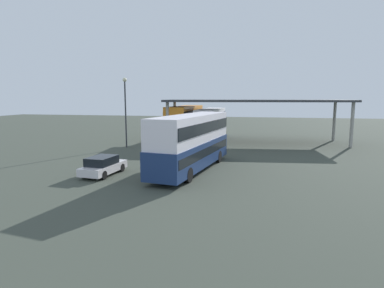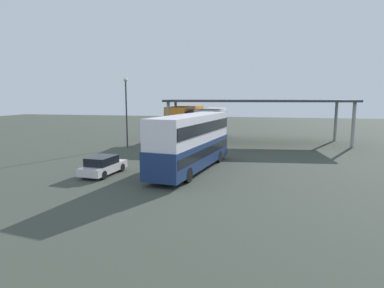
{
  "view_description": "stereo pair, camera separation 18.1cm",
  "coord_description": "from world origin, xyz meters",
  "views": [
    {
      "loc": [
        5.61,
        -21.25,
        5.5
      ],
      "look_at": [
        0.65,
        2.23,
        2.0
      ],
      "focal_mm": 30.07,
      "sensor_mm": 36.0,
      "label": 1
    },
    {
      "loc": [
        5.79,
        -21.22,
        5.5
      ],
      "look_at": [
        0.65,
        2.23,
        2.0
      ],
      "focal_mm": 30.07,
      "sensor_mm": 36.0,
      "label": 2
    }
  ],
  "objects": [
    {
      "name": "double_decker_mid_row",
      "position": [
        -0.61,
        19.94,
        2.21
      ],
      "size": [
        2.77,
        10.08,
        4.02
      ],
      "rotation": [
        0.0,
        0.0,
        1.54
      ],
      "color": "navy",
      "rests_on": "ground_plane"
    },
    {
      "name": "lamppost_tall",
      "position": [
        -8.68,
        11.49,
        4.79
      ],
      "size": [
        0.44,
        0.44,
        7.58
      ],
      "color": "#33353A",
      "rests_on": "ground_plane"
    },
    {
      "name": "depot_canopy",
      "position": [
        5.04,
        18.37,
        4.91
      ],
      "size": [
        22.31,
        9.29,
        5.2
      ],
      "rotation": [
        0.0,
        0.0,
        0.12
      ],
      "color": "#33353A",
      "rests_on": "ground_plane"
    },
    {
      "name": "double_decker_main",
      "position": [
        0.65,
        2.25,
        2.31
      ],
      "size": [
        4.15,
        11.59,
        4.2
      ],
      "rotation": [
        0.0,
        0.0,
        1.42
      ],
      "color": "navy",
      "rests_on": "ground_plane"
    },
    {
      "name": "double_decker_near_canopy",
      "position": [
        -3.96,
        19.71,
        2.39
      ],
      "size": [
        2.85,
        11.0,
        4.36
      ],
      "rotation": [
        0.0,
        0.0,
        1.55
      ],
      "color": "white",
      "rests_on": "ground_plane"
    },
    {
      "name": "parked_hatchback",
      "position": [
        -5.23,
        -0.62,
        0.67
      ],
      "size": [
        1.99,
        4.1,
        1.35
      ],
      "rotation": [
        0.0,
        0.0,
        1.49
      ],
      "color": "silver",
      "rests_on": "ground_plane"
    },
    {
      "name": "ground_plane",
      "position": [
        0.0,
        0.0,
        0.0
      ],
      "size": [
        140.0,
        140.0,
        0.0
      ],
      "primitive_type": "plane",
      "color": "#3C4338"
    }
  ]
}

